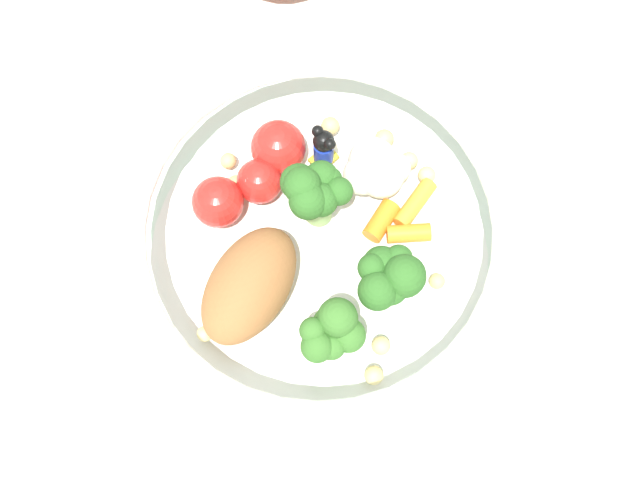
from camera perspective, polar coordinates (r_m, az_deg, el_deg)
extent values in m
plane|color=silver|center=(0.56, 0.37, -1.99)|extent=(2.40, 2.40, 0.00)
cylinder|color=white|center=(0.56, 0.00, -0.85)|extent=(0.20, 0.20, 0.01)
torus|color=white|center=(0.52, 0.00, 0.73)|extent=(0.21, 0.21, 0.01)
ellipsoid|color=#935B33|center=(0.53, -4.32, -2.48)|extent=(0.08, 0.08, 0.04)
cylinder|color=#7FAD5B|center=(0.54, 3.84, -2.85)|extent=(0.02, 0.02, 0.03)
sphere|color=#2D6023|center=(0.51, 4.18, -2.76)|extent=(0.02, 0.02, 0.02)
sphere|color=#2D6023|center=(0.51, 5.03, -2.14)|extent=(0.02, 0.02, 0.02)
sphere|color=#2D6023|center=(0.52, 4.70, -1.11)|extent=(0.02, 0.02, 0.02)
sphere|color=#2D6023|center=(0.52, 3.68, -1.53)|extent=(0.02, 0.02, 0.02)
sphere|color=#2D6023|center=(0.51, 3.10, -1.66)|extent=(0.02, 0.02, 0.02)
sphere|color=#2D6023|center=(0.51, 3.44, -3.04)|extent=(0.02, 0.02, 0.02)
cylinder|color=#7FAD5B|center=(0.53, 0.54, -6.23)|extent=(0.01, 0.01, 0.03)
sphere|color=#386B28|center=(0.51, 0.71, -6.31)|extent=(0.02, 0.02, 0.02)
sphere|color=#386B28|center=(0.51, 1.70, -5.68)|extent=(0.02, 0.02, 0.02)
sphere|color=#386B28|center=(0.50, 1.04, -4.66)|extent=(0.02, 0.02, 0.02)
sphere|color=#386B28|center=(0.51, 0.41, -4.87)|extent=(0.01, 0.01, 0.01)
sphere|color=#386B28|center=(0.50, -0.44, -5.40)|extent=(0.01, 0.01, 0.01)
sphere|color=#386B28|center=(0.50, -0.17, -6.34)|extent=(0.02, 0.02, 0.02)
cylinder|color=#8EB766|center=(0.55, -0.10, 2.07)|extent=(0.02, 0.02, 0.03)
sphere|color=#2D6023|center=(0.53, 0.04, 2.41)|extent=(0.02, 0.02, 0.02)
sphere|color=#2D6023|center=(0.53, 1.11, 2.91)|extent=(0.02, 0.02, 0.02)
sphere|color=#2D6023|center=(0.54, 0.55, 3.59)|extent=(0.02, 0.02, 0.02)
sphere|color=#2D6023|center=(0.54, 0.08, 3.72)|extent=(0.02, 0.02, 0.02)
sphere|color=#2D6023|center=(0.53, -0.85, 3.60)|extent=(0.02, 0.02, 0.02)
sphere|color=#2D6023|center=(0.53, -1.04, 3.26)|extent=(0.02, 0.02, 0.02)
sphere|color=#2D6023|center=(0.53, -0.66, 2.37)|extent=(0.02, 0.02, 0.02)
sphere|color=silver|center=(0.56, 3.65, 3.89)|extent=(0.03, 0.03, 0.03)
sphere|color=silver|center=(0.57, 4.43, 4.25)|extent=(0.02, 0.02, 0.02)
sphere|color=silver|center=(0.56, 3.14, 4.67)|extent=(0.03, 0.03, 0.03)
sphere|color=silver|center=(0.56, 2.57, 3.88)|extent=(0.02, 0.02, 0.02)
cube|color=yellow|center=(0.58, 0.21, 4.86)|extent=(0.02, 0.02, 0.00)
cylinder|color=#1933B2|center=(0.57, 0.21, 5.29)|extent=(0.02, 0.02, 0.02)
sphere|color=black|center=(0.56, 0.22, 5.90)|extent=(0.01, 0.01, 0.01)
sphere|color=black|center=(0.55, 0.58, 5.72)|extent=(0.01, 0.01, 0.01)
sphere|color=black|center=(0.56, -0.15, 6.48)|extent=(0.01, 0.01, 0.01)
cylinder|color=orange|center=(0.56, 3.66, 1.14)|extent=(0.02, 0.03, 0.01)
cylinder|color=orange|center=(0.56, 5.45, 0.04)|extent=(0.02, 0.03, 0.01)
cylinder|color=orange|center=(0.57, 5.66, 2.17)|extent=(0.03, 0.03, 0.01)
sphere|color=red|center=(0.56, -6.09, 2.25)|extent=(0.03, 0.03, 0.03)
sphere|color=red|center=(0.57, -2.15, 5.63)|extent=(0.03, 0.03, 0.03)
sphere|color=red|center=(0.56, -3.63, 3.49)|extent=(0.03, 0.03, 0.03)
sphere|color=tan|center=(0.58, -5.47, 4.69)|extent=(0.01, 0.01, 0.01)
sphere|color=tan|center=(0.58, 3.84, 6.01)|extent=(0.01, 0.01, 0.01)
sphere|color=#D1B775|center=(0.58, 5.31, 4.70)|extent=(0.01, 0.01, 0.01)
sphere|color=tan|center=(0.58, 0.61, 6.79)|extent=(0.01, 0.01, 0.01)
sphere|color=#D1B775|center=(0.54, 3.64, -6.27)|extent=(0.01, 0.01, 0.01)
sphere|color=tan|center=(0.55, 6.96, -2.44)|extent=(0.01, 0.01, 0.01)
sphere|color=tan|center=(0.57, -5.00, 3.29)|extent=(0.01, 0.01, 0.01)
sphere|color=#D1B775|center=(0.57, 6.36, 3.86)|extent=(0.01, 0.01, 0.01)
sphere|color=tan|center=(0.53, 2.95, -8.13)|extent=(0.01, 0.01, 0.01)
sphere|color=#D1B775|center=(0.54, -6.86, -5.55)|extent=(0.01, 0.01, 0.01)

